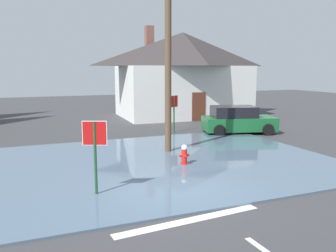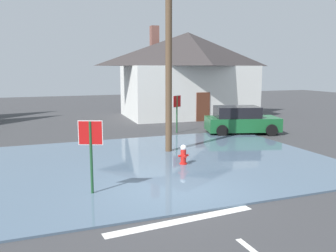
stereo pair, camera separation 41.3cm
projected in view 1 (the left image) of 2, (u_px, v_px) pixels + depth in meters
The scene contains 9 objects.
ground_plane at pixel (174, 192), 10.76m from camera, with size 80.00×80.00×0.10m, color #38383A.
flood_puddle at pixel (167, 161), 14.03m from camera, with size 12.81×9.97×0.06m, color #4C6075.
lane_stop_bar at pixel (190, 220), 8.64m from camera, with size 3.92×0.30×0.01m, color silver.
stop_sign_near at pixel (95, 143), 10.07m from camera, with size 0.65×0.28×2.18m.
fire_hydrant at pixel (184, 155), 13.48m from camera, with size 0.40×0.34×0.80m.
utility_pole at pixel (168, 40), 14.91m from camera, with size 1.60×0.28×9.21m.
stop_sign_far at pixel (174, 106), 20.24m from camera, with size 0.60×0.33×2.13m.
house at pixel (183, 73), 27.28m from camera, with size 10.27×6.81×6.80m.
parked_car at pixel (237, 120), 20.26m from camera, with size 4.35×2.85×1.53m.
Camera 1 is at (-4.09, -9.47, 3.62)m, focal length 38.32 mm.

